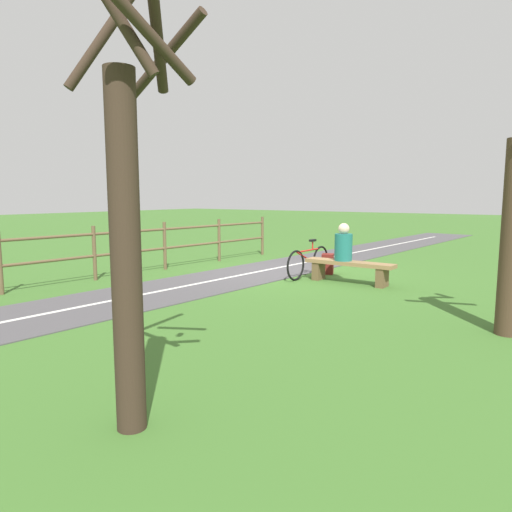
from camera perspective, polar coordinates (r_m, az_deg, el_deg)
name	(u,v)px	position (r m, az deg, el deg)	size (l,w,h in m)	color
ground_plane	(289,273)	(10.94, 4.05, -2.11)	(80.00, 80.00, 0.00)	#3D6B28
paved_path	(127,298)	(8.54, -15.64, -5.03)	(2.08, 36.00, 0.02)	#4C494C
path_centre_line	(127,298)	(8.54, -15.64, -4.96)	(0.10, 32.00, 0.00)	silver
bench	(349,268)	(9.81, 11.43, -1.42)	(1.92, 0.40, 0.46)	#937047
person_seated	(343,245)	(9.81, 10.76, 1.39)	(0.37, 0.37, 0.79)	#1E6B66
bicycle	(309,262)	(10.36, 6.53, -0.70)	(0.12, 1.73, 0.84)	black
backpack	(327,264)	(10.90, 8.81, -0.98)	(0.37, 0.38, 0.47)	maroon
fence_roadside	(51,252)	(10.03, -24.05, 0.41)	(1.13, 13.42, 1.18)	brown
tree_far_left	(128,218)	(3.57, -15.55, 4.60)	(1.00, 0.99, 3.70)	#38281E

